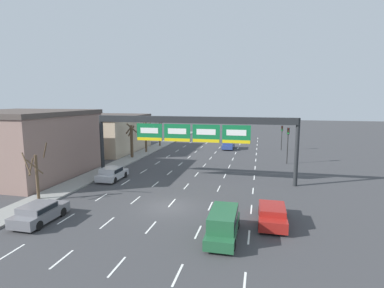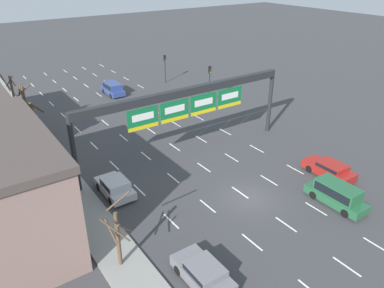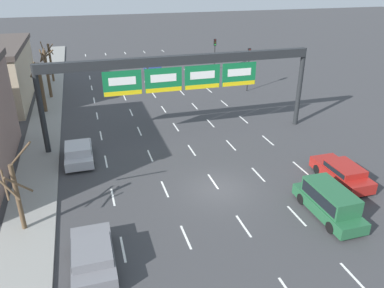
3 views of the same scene
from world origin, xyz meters
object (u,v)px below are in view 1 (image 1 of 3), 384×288
at_px(car_silver, 112,173).
at_px(tree_bare_second, 146,135).
at_px(car_red, 272,214).
at_px(tree_bare_furthest, 132,139).
at_px(sign_gantry, 192,127).
at_px(traffic_light_near_gantry, 282,133).
at_px(tree_bare_closest, 36,173).
at_px(traffic_light_mid_block, 288,138).
at_px(tree_bare_third, 159,132).
at_px(suv_blue, 228,144).
at_px(car_grey, 39,212).
at_px(suv_green, 223,223).

bearing_deg(car_silver, tree_bare_second, 98.97).
distance_m(car_red, tree_bare_furthest, 27.94).
relative_size(sign_gantry, traffic_light_near_gantry, 5.16).
bearing_deg(tree_bare_closest, traffic_light_near_gantry, 54.91).
height_order(traffic_light_mid_block, tree_bare_second, tree_bare_second).
distance_m(tree_bare_third, tree_bare_furthest, 11.58).
distance_m(suv_blue, tree_bare_third, 12.90).
bearing_deg(tree_bare_closest, suv_blue, 66.90).
height_order(car_grey, tree_bare_closest, tree_bare_closest).
bearing_deg(traffic_light_mid_block, tree_bare_second, 170.24).
relative_size(suv_green, car_red, 1.07).
bearing_deg(car_silver, traffic_light_near_gantry, 51.45).
distance_m(traffic_light_mid_block, tree_bare_third, 24.26).
distance_m(car_silver, traffic_light_mid_block, 23.30).
relative_size(car_silver, tree_bare_third, 0.84).
distance_m(suv_green, car_red, 4.29).
relative_size(suv_blue, car_silver, 1.06).
xyz_separation_m(car_red, car_silver, (-16.55, 8.02, 0.02)).
height_order(suv_blue, car_silver, suv_blue).
height_order(car_silver, tree_bare_closest, tree_bare_closest).
height_order(car_grey, traffic_light_near_gantry, traffic_light_near_gantry).
bearing_deg(traffic_light_near_gantry, suv_green, -99.24).
relative_size(car_silver, traffic_light_mid_block, 0.83).
xyz_separation_m(tree_bare_second, tree_bare_third, (-0.01, 6.77, -0.24)).
relative_size(car_grey, tree_bare_third, 0.85).
relative_size(car_grey, traffic_light_near_gantry, 0.99).
distance_m(car_grey, suv_green, 13.08).
distance_m(car_grey, tree_bare_second, 28.38).
bearing_deg(car_red, suv_green, -136.21).
relative_size(tree_bare_second, tree_bare_third, 1.07).
height_order(sign_gantry, car_silver, sign_gantry).
bearing_deg(tree_bare_furthest, suv_green, -54.24).
bearing_deg(tree_bare_furthest, car_grey, -81.76).
xyz_separation_m(car_silver, tree_bare_furthest, (-2.99, 11.85, 2.10)).
distance_m(sign_gantry, suv_blue, 21.89).
distance_m(suv_blue, tree_bare_second, 14.55).
distance_m(car_grey, car_red, 16.52).
distance_m(suv_blue, suv_green, 34.47).
height_order(car_grey, tree_bare_furthest, tree_bare_furthest).
bearing_deg(car_red, tree_bare_second, 127.85).
relative_size(suv_blue, car_grey, 1.04).
xyz_separation_m(suv_green, tree_bare_second, (-16.08, 27.64, 2.00)).
xyz_separation_m(car_red, tree_bare_third, (-19.18, 31.45, 2.03)).
bearing_deg(car_red, car_grey, -167.94).
distance_m(sign_gantry, tree_bare_second, 18.54).
distance_m(tree_bare_closest, tree_bare_second, 24.20).
distance_m(car_silver, tree_bare_furthest, 12.40).
relative_size(car_grey, traffic_light_mid_block, 0.85).
relative_size(car_red, tree_bare_second, 0.87).
bearing_deg(tree_bare_third, tree_bare_furthest, -91.73).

